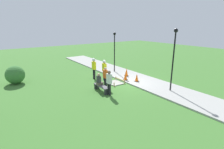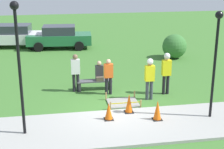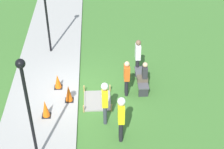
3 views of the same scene
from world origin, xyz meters
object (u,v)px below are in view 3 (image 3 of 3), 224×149
object	(u,v)px
traffic_cone_near_patch	(58,81)
park_bench	(141,80)
traffic_cone_far_patch	(69,93)
bystander_in_orange_shirt	(127,76)
person_seated_on_bench	(144,73)
worker_assistant	(105,99)
worker_supervisor	(121,115)
traffic_cone_sidewalk_edge	(45,109)
bystander_in_gray_shirt	(138,55)
lamppost_near	(27,98)

from	to	relation	value
traffic_cone_near_patch	park_bench	distance (m)	3.56
traffic_cone_near_patch	traffic_cone_far_patch	world-z (taller)	traffic_cone_far_patch
park_bench	bystander_in_orange_shirt	bearing A→B (deg)	-52.03
person_seated_on_bench	worker_assistant	bearing A→B (deg)	-41.21
park_bench	worker_supervisor	world-z (taller)	worker_supervisor
worker_supervisor	worker_assistant	world-z (taller)	worker_supervisor
worker_supervisor	traffic_cone_sidewalk_edge	bearing A→B (deg)	-114.21
traffic_cone_near_patch	bystander_in_gray_shirt	world-z (taller)	bystander_in_gray_shirt
traffic_cone_sidewalk_edge	bystander_in_orange_shirt	bearing A→B (deg)	112.07
bystander_in_orange_shirt	lamppost_near	xyz separation A→B (m)	(3.34, -3.26, 1.76)
traffic_cone_far_patch	park_bench	bearing A→B (deg)	107.40
person_seated_on_bench	traffic_cone_near_patch	bearing A→B (deg)	-92.59
traffic_cone_near_patch	traffic_cone_far_patch	distance (m)	1.02
bystander_in_orange_shirt	worker_assistant	bearing A→B (deg)	-30.08
traffic_cone_far_patch	worker_assistant	xyz separation A→B (m)	(1.21, 1.41, 0.63)
person_seated_on_bench	bystander_in_gray_shirt	xyz separation A→B (m)	(-1.11, -0.14, 0.19)
park_bench	lamppost_near	bearing A→B (deg)	-45.53
worker_assistant	bystander_in_gray_shirt	xyz separation A→B (m)	(-3.03, 1.54, -0.10)
worker_supervisor	traffic_cone_far_patch	bearing A→B (deg)	-137.65
traffic_cone_far_patch	traffic_cone_sidewalk_edge	xyz separation A→B (m)	(0.88, -0.83, 0.00)
bystander_in_orange_shirt	lamppost_near	bearing A→B (deg)	-44.30
bystander_in_gray_shirt	lamppost_near	distance (m)	6.35
person_seated_on_bench	traffic_cone_far_patch	bearing A→B (deg)	-76.98
worker_supervisor	bystander_in_orange_shirt	world-z (taller)	worker_supervisor
traffic_cone_far_patch	lamppost_near	distance (m)	3.78
traffic_cone_near_patch	worker_assistant	size ratio (longest dim) A/B	0.36
worker_supervisor	person_seated_on_bench	bearing A→B (deg)	157.76
person_seated_on_bench	worker_assistant	world-z (taller)	worker_assistant
person_seated_on_bench	bystander_in_gray_shirt	distance (m)	1.13
traffic_cone_sidewalk_edge	park_bench	size ratio (longest dim) A/B	0.46
traffic_cone_far_patch	bystander_in_gray_shirt	world-z (taller)	bystander_in_gray_shirt
lamppost_near	bystander_in_orange_shirt	bearing A→B (deg)	135.70
traffic_cone_near_patch	person_seated_on_bench	distance (m)	3.63
bystander_in_gray_shirt	lamppost_near	size ratio (longest dim) A/B	0.45
traffic_cone_near_patch	worker_supervisor	distance (m)	3.94
traffic_cone_far_patch	worker_assistant	bearing A→B (deg)	49.49
park_bench	bystander_in_gray_shirt	size ratio (longest dim) A/B	0.92
park_bench	person_seated_on_bench	size ratio (longest dim) A/B	1.82
traffic_cone_sidewalk_edge	bystander_in_orange_shirt	xyz separation A→B (m)	(-1.29, 3.19, 0.45)
traffic_cone_far_patch	lamppost_near	xyz separation A→B (m)	(2.93, -0.91, 2.21)
traffic_cone_near_patch	person_seated_on_bench	xyz separation A→B (m)	(0.16, 3.61, 0.39)
bystander_in_gray_shirt	lamppost_near	world-z (taller)	lamppost_near
traffic_cone_sidewalk_edge	worker_assistant	size ratio (longest dim) A/B	0.41
park_bench	lamppost_near	size ratio (longest dim) A/B	0.41
traffic_cone_far_patch	lamppost_near	bearing A→B (deg)	-17.21
traffic_cone_far_patch	bystander_in_orange_shirt	world-z (taller)	bystander_in_orange_shirt
traffic_cone_sidewalk_edge	traffic_cone_far_patch	bearing A→B (deg)	136.56
person_seated_on_bench	bystander_in_orange_shirt	distance (m)	0.81
person_seated_on_bench	worker_assistant	xyz separation A→B (m)	(1.92, -1.69, 0.29)
park_bench	person_seated_on_bench	bearing A→B (deg)	11.84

